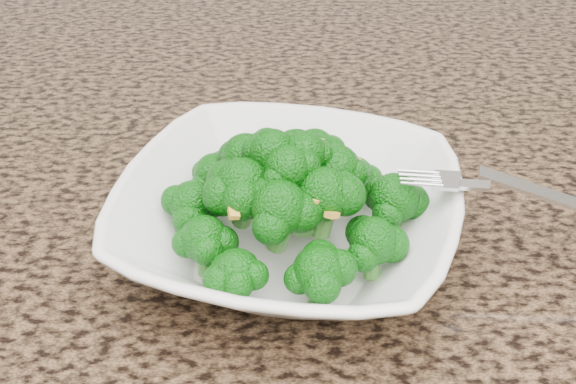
{
  "coord_description": "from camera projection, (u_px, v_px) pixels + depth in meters",
  "views": [
    {
      "loc": [
        0.12,
        -0.09,
        1.22
      ],
      "look_at": [
        0.12,
        0.29,
        0.95
      ],
      "focal_mm": 45.0,
      "sensor_mm": 36.0,
      "label": 1
    }
  ],
  "objects": [
    {
      "name": "granite_counter",
      "position": [
        115.0,
        262.0,
        0.51
      ],
      "size": [
        1.64,
        1.04,
        0.03
      ],
      "primitive_type": "cube",
      "color": "brown",
      "rests_on": "cabinet"
    },
    {
      "name": "bowl",
      "position": [
        288.0,
        219.0,
        0.49
      ],
      "size": [
        0.28,
        0.28,
        0.06
      ],
      "primitive_type": "imported",
      "rotation": [
        0.0,
        0.0,
        -0.25
      ],
      "color": "white",
      "rests_on": "granite_counter"
    },
    {
      "name": "broccoli_pile",
      "position": [
        288.0,
        144.0,
        0.45
      ],
      "size": [
        0.2,
        0.2,
        0.06
      ],
      "primitive_type": null,
      "color": "#0B5F0A",
      "rests_on": "bowl"
    },
    {
      "name": "garlic_topping",
      "position": [
        288.0,
        96.0,
        0.43
      ],
      "size": [
        0.12,
        0.12,
        0.01
      ],
      "primitive_type": null,
      "color": "gold",
      "rests_on": "broccoli_pile"
    },
    {
      "name": "fork",
      "position": [
        479.0,
        185.0,
        0.46
      ],
      "size": [
        0.17,
        0.07,
        0.01
      ],
      "primitive_type": null,
      "rotation": [
        0.0,
        0.0,
        -0.29
      ],
      "color": "silver",
      "rests_on": "bowl"
    }
  ]
}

